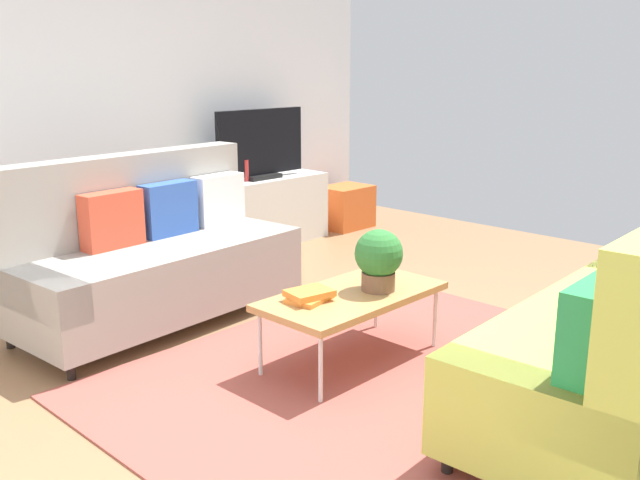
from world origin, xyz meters
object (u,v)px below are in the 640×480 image
object	(u,v)px
vase_0	(206,176)
couch_green	(626,342)
vase_1	(223,173)
tv_console	(261,212)
storage_trunk	(346,207)
bottle_0	(246,171)
couch_beige	(152,255)
table_book_0	(309,298)
coffee_table	(352,297)
potted_plant	(379,258)
tv	(261,145)

from	to	relation	value
vase_0	couch_green	bearing A→B (deg)	-98.21
vase_1	tv_console	bearing A→B (deg)	-7.20
storage_trunk	bottle_0	bearing A→B (deg)	177.35
couch_beige	vase_0	world-z (taller)	couch_beige
table_book_0	storage_trunk	bearing A→B (deg)	38.54
tv_console	vase_1	size ratio (longest dim) A/B	8.24
storage_trunk	vase_1	bearing A→B (deg)	174.27
couch_green	vase_1	xyz separation A→B (m)	(0.74, 3.88, 0.28)
coffee_table	bottle_0	size ratio (longest dim) A/B	5.62
tv_console	vase_0	xyz separation A→B (m)	(-0.58, 0.05, 0.41)
potted_plant	bottle_0	bearing A→B (deg)	65.91
coffee_table	bottle_0	xyz separation A→B (m)	(1.23, 2.37, 0.34)
vase_1	bottle_0	size ratio (longest dim) A/B	0.87
tv_console	coffee_table	bearing A→B (deg)	-120.71
couch_beige	vase_0	xyz separation A→B (m)	(1.24, 1.03, 0.28)
vase_1	couch_green	bearing A→B (deg)	-100.85
storage_trunk	tv_console	bearing A→B (deg)	174.81
vase_0	couch_beige	bearing A→B (deg)	-140.24
couch_beige	table_book_0	distance (m)	1.35
couch_beige	bottle_0	xyz separation A→B (m)	(1.62, 0.94, 0.29)
couch_beige	tv_console	distance (m)	2.07
potted_plant	vase_1	size ratio (longest dim) A/B	2.10
potted_plant	bottle_0	size ratio (longest dim) A/B	1.82
tv_console	table_book_0	bearing A→B (deg)	-126.07
storage_trunk	potted_plant	bearing A→B (deg)	-135.10
table_book_0	bottle_0	size ratio (longest dim) A/B	1.23
storage_trunk	tv	bearing A→B (deg)	175.84
potted_plant	tv	bearing A→B (deg)	62.37
vase_0	potted_plant	bearing A→B (deg)	-105.62
storage_trunk	vase_0	distance (m)	1.76
coffee_table	tv_console	world-z (taller)	tv_console
tv	coffee_table	bearing A→B (deg)	-120.92
potted_plant	couch_green	bearing A→B (deg)	-83.73
coffee_table	storage_trunk	size ratio (longest dim) A/B	2.12
couch_green	potted_plant	bearing A→B (deg)	93.50
tv_console	vase_1	world-z (taller)	vase_1
table_book_0	couch_beige	bearing A→B (deg)	95.40
couch_green	tv	bearing A→B (deg)	70.58
storage_trunk	table_book_0	world-z (taller)	table_book_0
potted_plant	table_book_0	world-z (taller)	potted_plant
vase_1	table_book_0	bearing A→B (deg)	-118.65
tv_console	tv	distance (m)	0.63
tv_console	potted_plant	xyz separation A→B (m)	(-1.29, -2.48, 0.29)
couch_beige	bottle_0	distance (m)	1.90
couch_green	vase_0	world-z (taller)	couch_green
couch_beige	table_book_0	world-z (taller)	couch_beige
tv	bottle_0	size ratio (longest dim) A/B	5.11
potted_plant	vase_0	world-z (taller)	vase_0
couch_green	vase_0	xyz separation A→B (m)	(0.56, 3.88, 0.29)
tv_console	vase_0	size ratio (longest dim) A/B	8.05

